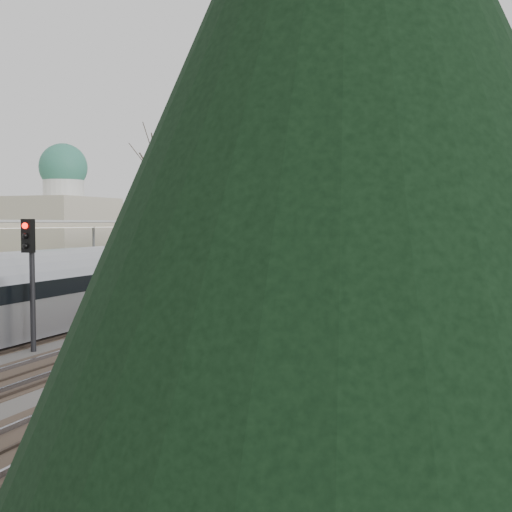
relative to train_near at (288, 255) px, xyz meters
The scene contains 10 objects.
track_bed 13.18m from the train_near, 77.82° to the left, with size 24.00×160.00×0.22m.
platform 8.12m from the train_near, 144.37° to the right, with size 3.50×69.00×1.00m, color #9E9B93.
canopy 11.56m from the train_near, 125.42° to the right, with size 4.10×50.00×3.11m.
dome_building 19.79m from the train_near, 167.68° to the right, with size 10.00×8.00×10.30m.
signal_gantry 43.02m from the train_near, 86.27° to the left, with size 21.00×0.59×6.08m.
evergreen_clump 45.76m from the train_near, 71.62° to the right, with size 5.90×7.10×6.50m.
tree_west_far 16.93m from the train_near, 158.18° to the left, with size 5.50×5.50×11.33m.
train_near is the anchor object (origin of this frame).
train_far 42.28m from the train_near, 80.47° to the left, with size 2.62×45.21×3.05m.
signal_post 31.68m from the train_near, 86.83° to the right, with size 0.35×0.45×4.10m.
Camera 1 is at (12.15, -5.05, 4.00)m, focal length 45.00 mm.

